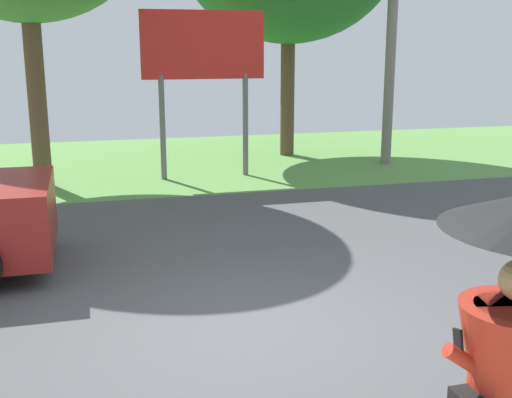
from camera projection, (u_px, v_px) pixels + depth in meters
The scene contains 2 objects.
ground_plane at pixel (200, 248), 9.13m from camera, with size 40.00×22.00×0.20m.
roadside_billboard at pixel (203, 57), 13.28m from camera, with size 2.60×0.12×3.50m.
Camera 1 is at (-1.50, -5.68, 2.76)m, focal length 44.67 mm.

